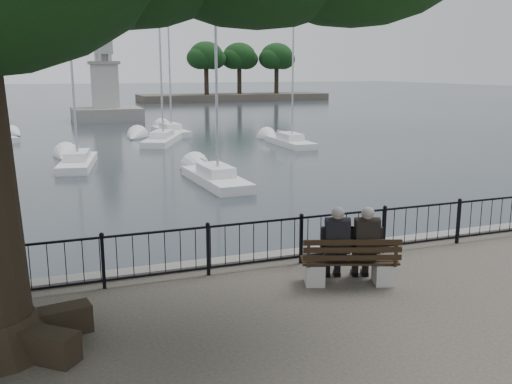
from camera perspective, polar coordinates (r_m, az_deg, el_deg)
name	(u,v)px	position (r m, az deg, el deg)	size (l,w,h in m)	color
harbor	(248,283)	(12.31, -0.82, -9.13)	(260.00, 260.00, 1.20)	slate
railing	(256,242)	(11.52, 0.00, -5.07)	(22.06, 0.06, 1.00)	black
bench	(350,267)	(10.93, 9.33, -7.45)	(1.88, 1.11, 0.95)	#9F9E9A
person_left	(336,247)	(10.87, 7.97, -5.50)	(0.60, 0.83, 1.51)	black
person_right	(365,247)	(10.97, 10.81, -5.44)	(0.60, 0.83, 1.51)	black
lion_monument	(105,96)	(58.08, -14.82, 9.25)	(6.45, 6.45, 9.41)	slate
sailboat_b	(78,160)	(30.97, -17.41, 3.06)	(2.44, 5.63, 12.25)	white
sailboat_c	(216,177)	(25.25, -4.04, 1.49)	(1.81, 5.65, 9.98)	white
sailboat_d	(290,141)	(38.03, 3.42, 5.10)	(1.60, 5.51, 9.57)	white
sailboat_f	(162,138)	(39.56, -9.36, 5.30)	(3.90, 6.14, 12.04)	white
sailboat_g	(171,130)	(45.10, -8.54, 6.15)	(2.06, 5.99, 11.47)	white
far_shore	(238,75)	(92.08, -1.84, 11.59)	(30.00, 8.60, 9.18)	#423B32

